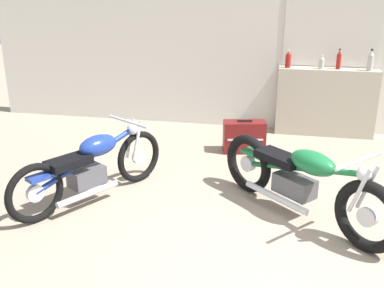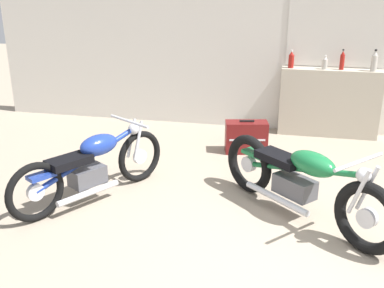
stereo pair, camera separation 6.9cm
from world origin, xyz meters
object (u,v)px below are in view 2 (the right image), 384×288
bottle_center (342,61)px  hard_case_darkred (246,137)px  bottle_right_center (374,62)px  motorcycle_green (301,181)px  motorcycle_blue (92,165)px  bottle_left_center (325,63)px  bottle_leftmost (291,60)px

bottle_center → hard_case_darkred: (-1.24, -0.98, -0.92)m
bottle_right_center → hard_case_darkred: 2.13m
bottle_right_center → motorcycle_green: size_ratio=0.19×
bottle_center → motorcycle_blue: size_ratio=0.18×
bottle_center → bottle_left_center: bearing=-174.4°
bottle_right_center → motorcycle_green: 2.92m
motorcycle_green → hard_case_darkred: 1.85m
bottle_left_center → motorcycle_green: size_ratio=0.12×
bottle_left_center → bottle_center: 0.24m
bottle_leftmost → bottle_center: bearing=1.3°
bottle_leftmost → motorcycle_blue: (-1.97, -2.72, -0.73)m
bottle_left_center → bottle_right_center: 0.67m
motorcycle_green → hard_case_darkred: (-0.69, 1.71, -0.18)m
bottle_leftmost → motorcycle_green: bearing=-86.4°
motorcycle_blue → motorcycle_green: 2.14m
bottle_left_center → hard_case_darkred: bottle_left_center is taller
motorcycle_blue → hard_case_darkred: (1.45, 1.76, -0.17)m
bottle_center → motorcycle_blue: (-2.69, -2.74, -0.75)m
bottle_left_center → bottle_right_center: bottle_right_center is taller
bottle_left_center → motorcycle_green: bottle_left_center is taller
motorcycle_green → hard_case_darkred: size_ratio=2.72×
bottle_leftmost → motorcycle_green: 2.77m
bottle_right_center → motorcycle_blue: size_ratio=0.19×
hard_case_darkred → bottle_center: bearing=38.3°
bottle_left_center → bottle_center: bottle_center is taller
bottle_leftmost → motorcycle_green: size_ratio=0.16×
bottle_left_center → bottle_center: (0.24, 0.02, 0.04)m
motorcycle_blue → bottle_leftmost: bearing=54.0°
motorcycle_green → bottle_leftmost: bearing=93.6°
bottle_center → motorcycle_blue: bearing=-134.5°
bottle_leftmost → hard_case_darkred: (-0.52, -0.96, -0.91)m
bottle_leftmost → bottle_left_center: bottle_leftmost is taller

